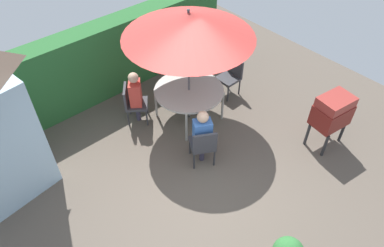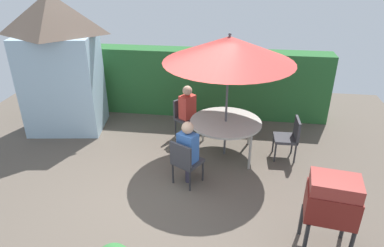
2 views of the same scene
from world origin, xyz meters
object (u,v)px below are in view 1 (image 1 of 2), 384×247
object	(u,v)px
chair_near_shed	(133,102)
person_in_red	(135,92)
bbq_grill	(332,112)
chair_toward_hedge	(231,75)
person_in_blue	(202,131)
chair_far_side	(203,144)
patio_table	(189,92)
patio_umbrella	(188,25)

from	to	relation	value
chair_near_shed	person_in_red	distance (m)	0.28
bbq_grill	chair_toward_hedge	bearing A→B (deg)	95.99
person_in_blue	chair_far_side	bearing A→B (deg)	-119.50
chair_toward_hedge	bbq_grill	bearing A→B (deg)	-84.01
patio_table	chair_far_side	world-z (taller)	chair_far_side
chair_far_side	bbq_grill	bearing A→B (deg)	-28.75
bbq_grill	person_in_blue	size ratio (longest dim) A/B	0.95
person_in_red	person_in_blue	xyz separation A→B (m)	(0.27, -1.80, 0.00)
patio_table	chair_far_side	distance (m)	1.38
patio_umbrella	bbq_grill	size ratio (longest dim) A/B	2.16
chair_near_shed	chair_toward_hedge	world-z (taller)	same
patio_umbrella	person_in_red	size ratio (longest dim) A/B	2.06
chair_far_side	patio_umbrella	bearing A→B (deg)	60.50
patio_table	person_in_blue	world-z (taller)	person_in_blue
chair_far_side	person_in_blue	size ratio (longest dim) A/B	0.71
patio_table	chair_near_shed	distance (m)	1.23
patio_table	bbq_grill	distance (m)	2.90
chair_far_side	person_in_blue	bearing A→B (deg)	60.50
chair_near_shed	chair_far_side	size ratio (longest dim) A/B	1.00
patio_umbrella	chair_toward_hedge	xyz separation A→B (m)	(1.33, 0.03, -1.76)
patio_table	patio_umbrella	world-z (taller)	patio_umbrella
patio_umbrella	bbq_grill	xyz separation A→B (m)	(1.59, -2.43, -1.43)
patio_table	chair_near_shed	xyz separation A→B (m)	(-0.97, 0.73, -0.21)
patio_umbrella	chair_toward_hedge	size ratio (longest dim) A/B	2.88
chair_far_side	chair_toward_hedge	xyz separation A→B (m)	(2.00, 1.22, 0.00)
bbq_grill	person_in_red	world-z (taller)	person_in_red
bbq_grill	person_in_red	distance (m)	3.98
chair_near_shed	person_in_blue	distance (m)	1.90
bbq_grill	person_in_blue	xyz separation A→B (m)	(-2.22, 1.31, -0.06)
chair_far_side	chair_toward_hedge	bearing A→B (deg)	31.38
bbq_grill	patio_table	bearing A→B (deg)	123.19
patio_umbrella	person_in_blue	xyz separation A→B (m)	(-0.63, -1.11, -1.50)
chair_near_shed	person_in_blue	xyz separation A→B (m)	(0.34, -1.85, 0.26)
person_in_blue	person_in_red	bearing A→B (deg)	98.62
chair_toward_hedge	person_in_red	distance (m)	2.34
chair_far_side	person_in_red	distance (m)	1.90
chair_toward_hedge	person_in_red	xyz separation A→B (m)	(-2.23, 0.65, 0.26)
chair_near_shed	person_in_red	size ratio (longest dim) A/B	0.71
patio_umbrella	chair_far_side	bearing A→B (deg)	-119.50
person_in_red	person_in_blue	size ratio (longest dim) A/B	1.00
chair_near_shed	bbq_grill	bearing A→B (deg)	-51.03
bbq_grill	person_in_red	xyz separation A→B (m)	(-2.49, 3.11, -0.06)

